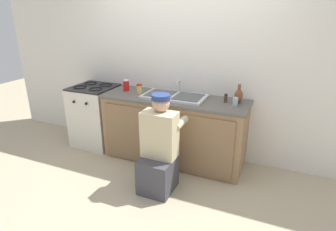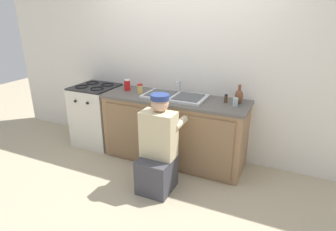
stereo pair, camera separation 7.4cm
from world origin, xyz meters
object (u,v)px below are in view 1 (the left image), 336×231
at_px(sink_double_basin, 174,96).
at_px(stove_range, 96,115).
at_px(soda_cup_red, 126,85).
at_px(water_glass, 235,102).
at_px(plumber_person, 159,152).
at_px(vase_decorative, 239,96).
at_px(condiment_jar, 139,89).
at_px(spice_bottle_pepper, 226,98).

xyz_separation_m(sink_double_basin, stove_range, (-1.26, -0.00, -0.45)).
bearing_deg(soda_cup_red, water_glass, -2.42).
relative_size(plumber_person, water_glass, 11.04).
xyz_separation_m(plumber_person, soda_cup_red, (-0.84, 0.74, 0.50)).
bearing_deg(sink_double_basin, vase_decorative, 6.91).
xyz_separation_m(stove_range, water_glass, (2.04, -0.02, 0.48)).
xyz_separation_m(plumber_person, water_glass, (0.67, 0.67, 0.47)).
height_order(plumber_person, condiment_jar, plumber_person).
xyz_separation_m(sink_double_basin, soda_cup_red, (-0.73, 0.04, 0.06)).
distance_m(vase_decorative, soda_cup_red, 1.52).
relative_size(vase_decorative, soda_cup_red, 1.51).
bearing_deg(soda_cup_red, sink_double_basin, -3.33).
relative_size(condiment_jar, spice_bottle_pepper, 1.22).
relative_size(stove_range, water_glass, 9.10).
relative_size(sink_double_basin, plumber_person, 0.72).
distance_m(spice_bottle_pepper, soda_cup_red, 1.38).
xyz_separation_m(vase_decorative, water_glass, (-0.01, -0.12, -0.04)).
height_order(stove_range, soda_cup_red, soda_cup_red).
height_order(stove_range, vase_decorative, vase_decorative).
bearing_deg(soda_cup_red, spice_bottle_pepper, 0.84).
relative_size(stove_range, condiment_jar, 7.11).
bearing_deg(water_glass, plumber_person, -135.03).
bearing_deg(condiment_jar, water_glass, -0.47).
bearing_deg(stove_range, sink_double_basin, 0.10).
distance_m(plumber_person, soda_cup_red, 1.22).
bearing_deg(vase_decorative, spice_bottle_pepper, -167.24).
distance_m(sink_double_basin, plumber_person, 0.83).
height_order(water_glass, condiment_jar, condiment_jar).
height_order(condiment_jar, soda_cup_red, soda_cup_red).
relative_size(plumber_person, soda_cup_red, 7.26).
relative_size(stove_range, plumber_person, 0.82).
distance_m(condiment_jar, spice_bottle_pepper, 1.15).
height_order(stove_range, water_glass, water_glass).
xyz_separation_m(stove_range, spice_bottle_pepper, (1.91, 0.06, 0.48)).
distance_m(stove_range, water_glass, 2.10).
bearing_deg(plumber_person, condiment_jar, 131.41).
distance_m(condiment_jar, soda_cup_red, 0.24).
bearing_deg(vase_decorative, stove_range, -177.27).
relative_size(vase_decorative, spice_bottle_pepper, 2.19).
xyz_separation_m(stove_range, plumber_person, (1.37, -0.69, 0.01)).
height_order(water_glass, spice_bottle_pepper, spice_bottle_pepper).
relative_size(plumber_person, condiment_jar, 8.63).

